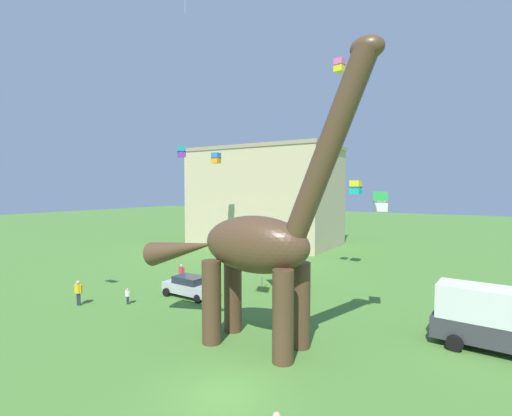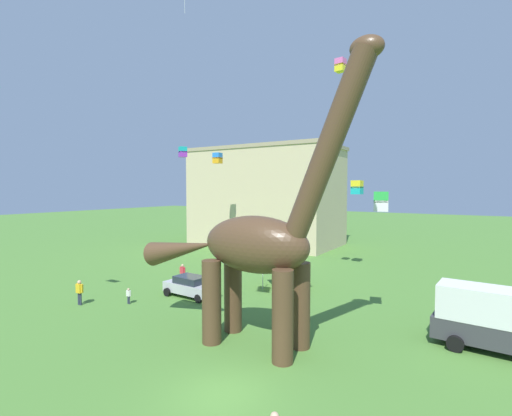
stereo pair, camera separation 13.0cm
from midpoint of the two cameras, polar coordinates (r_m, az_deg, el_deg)
name	(u,v)px [view 1 (the left image)]	position (r m, az deg, el deg)	size (l,w,h in m)	color
ground_plane	(221,395)	(16.27, -5.73, -27.04)	(240.00, 240.00, 0.00)	#4C7F33
dinosaur_sculpture	(254,244)	(18.90, -0.49, -5.68)	(13.99, 2.96, 14.62)	#513823
parked_sedan_left	(190,286)	(28.66, -10.46, -11.89)	(4.29, 2.03, 1.55)	#B7B7BC
parked_box_truck	(492,318)	(22.46, 32.80, -14.29)	(5.75, 2.53, 3.20)	#38383D
person_strolling_adult	(128,295)	(27.99, -19.54, -12.64)	(0.42, 0.19, 1.13)	#2D3347
person_watching_child	(78,290)	(28.94, -26.13, -11.48)	(0.66, 0.29, 1.75)	#2D3347
person_photographer	(181,272)	(32.82, -11.68, -9.69)	(0.60, 0.26, 1.60)	black
festival_canopy_tent	(284,257)	(30.28, 4.35, -7.67)	(3.15, 3.15, 3.00)	#B2B2B7
kite_far_right	(380,201)	(22.19, 18.70, 0.98)	(0.96, 0.96, 1.13)	green
kite_trailing	(356,187)	(36.96, 15.23, 3.13)	(1.03, 1.03, 1.35)	yellow
kite_apex	(181,152)	(38.50, -11.66, 8.58)	(1.00, 1.00, 1.04)	#19B2B7
kite_drifting	(216,158)	(45.38, -6.34, 7.76)	(0.97, 0.97, 1.30)	#287AE5
kite_mid_center	(339,65)	(31.73, 12.79, 20.89)	(0.81, 0.81, 1.02)	pink
background_building_block	(264,196)	(54.13, 1.24, 1.88)	(21.25, 11.88, 14.17)	#CCB78E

